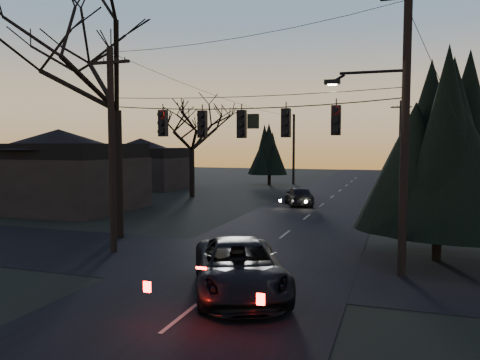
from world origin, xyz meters
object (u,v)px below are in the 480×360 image
(utility_pole_right, at_px, (401,276))
(evergreen_right, at_px, (440,153))
(utility_pole_far_r, at_px, (399,194))
(utility_pole_left, at_px, (114,252))
(suv_near, at_px, (239,268))
(bare_tree_left, at_px, (116,58))
(sedan_oncoming_a, at_px, (299,196))
(utility_pole_far_l, at_px, (293,184))

(utility_pole_right, height_order, evergreen_right, evergreen_right)
(utility_pole_far_r, xyz_separation_m, evergreen_right, (1.32, -25.19, 4.21))
(utility_pole_left, distance_m, suv_near, 7.70)
(utility_pole_right, relative_size, bare_tree_left, 0.81)
(utility_pole_right, height_order, bare_tree_left, bare_tree_left)
(utility_pole_right, xyz_separation_m, utility_pole_left, (-11.50, 0.00, 0.00))
(evergreen_right, height_order, sedan_oncoming_a, evergreen_right)
(utility_pole_far_r, bearing_deg, evergreen_right, -87.00)
(utility_pole_left, bearing_deg, suv_near, -27.47)
(bare_tree_left, relative_size, suv_near, 2.18)
(utility_pole_right, bearing_deg, evergreen_right, 64.89)
(sedan_oncoming_a, bearing_deg, utility_pole_far_r, -146.16)
(evergreen_right, height_order, suv_near, evergreen_right)
(utility_pole_far_l, relative_size, evergreen_right, 1.11)
(utility_pole_left, xyz_separation_m, bare_tree_left, (-1.47, 2.67, 8.61))
(utility_pole_far_r, height_order, bare_tree_left, bare_tree_left)
(utility_pole_far_r, distance_m, suv_near, 31.89)
(utility_pole_left, height_order, evergreen_right, evergreen_right)
(suv_near, bearing_deg, evergreen_right, 22.11)
(utility_pole_left, relative_size, bare_tree_left, 0.69)
(utility_pole_right, relative_size, utility_pole_far_r, 1.18)
(sedan_oncoming_a, bearing_deg, utility_pole_right, 90.05)
(utility_pole_right, height_order, utility_pole_far_l, utility_pole_right)
(utility_pole_right, distance_m, evergreen_right, 5.23)
(utility_pole_left, bearing_deg, utility_pole_far_l, 90.00)
(utility_pole_far_r, height_order, utility_pole_far_l, utility_pole_far_r)
(utility_pole_far_l, relative_size, suv_near, 1.42)
(utility_pole_left, height_order, utility_pole_far_l, utility_pole_left)
(utility_pole_left, relative_size, sedan_oncoming_a, 2.02)
(suv_near, bearing_deg, bare_tree_left, 118.73)
(sedan_oncoming_a, bearing_deg, evergreen_right, 97.80)
(utility_pole_far_r, height_order, sedan_oncoming_a, utility_pole_far_r)
(utility_pole_far_l, bearing_deg, evergreen_right, -68.88)
(evergreen_right, bearing_deg, sedan_oncoming_a, 119.91)
(utility_pole_left, height_order, suv_near, utility_pole_left)
(utility_pole_far_r, height_order, evergreen_right, evergreen_right)
(utility_pole_left, bearing_deg, bare_tree_left, 118.91)
(utility_pole_far_r, xyz_separation_m, sedan_oncoming_a, (-7.11, -10.53, 0.72))
(bare_tree_left, distance_m, sedan_oncoming_a, 17.77)
(sedan_oncoming_a, bearing_deg, bare_tree_left, 46.31)
(utility_pole_left, xyz_separation_m, utility_pole_far_r, (11.50, 28.00, 0.00))
(bare_tree_left, bearing_deg, utility_pole_right, -11.61)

